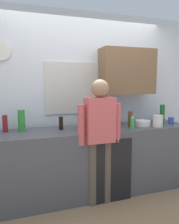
{
  "coord_description": "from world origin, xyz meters",
  "views": [
    {
      "loc": [
        -0.97,
        -2.48,
        1.56
      ],
      "look_at": [
        -0.05,
        0.25,
        1.17
      ],
      "focal_mm": 34.79,
      "sensor_mm": 36.0,
      "label": 1
    }
  ],
  "objects_px": {
    "coffee_maker": "(92,118)",
    "bottle_dark_sauce": "(61,123)",
    "person_at_sink": "(100,132)",
    "bottle_red_vinegar": "(5,124)",
    "bottle_amber_beer": "(130,119)",
    "mixing_bowl": "(143,123)",
    "dish_soap": "(132,123)",
    "storage_canister": "(158,121)",
    "bottle_olive_oil": "(115,118)",
    "cup_terracotta_mug": "(83,123)",
    "bottle_green_wine": "(162,114)",
    "bottle_clear_soda": "(21,121)",
    "cup_blue_mug": "(171,121)"
  },
  "relations": [
    {
      "from": "coffee_maker",
      "to": "bottle_dark_sauce",
      "type": "height_order",
      "value": "coffee_maker"
    },
    {
      "from": "coffee_maker",
      "to": "person_at_sink",
      "type": "distance_m",
      "value": 0.31
    },
    {
      "from": "bottle_red_vinegar",
      "to": "person_at_sink",
      "type": "relative_size",
      "value": 0.14
    },
    {
      "from": "bottle_amber_beer",
      "to": "mixing_bowl",
      "type": "bearing_deg",
      "value": 8.46
    },
    {
      "from": "dish_soap",
      "to": "storage_canister",
      "type": "distance_m",
      "value": 0.41
    },
    {
      "from": "bottle_red_vinegar",
      "to": "bottle_olive_oil",
      "type": "bearing_deg",
      "value": -4.38
    },
    {
      "from": "cup_terracotta_mug",
      "to": "mixing_bowl",
      "type": "height_order",
      "value": "cup_terracotta_mug"
    },
    {
      "from": "bottle_green_wine",
      "to": "bottle_olive_oil",
      "type": "relative_size",
      "value": 1.2
    },
    {
      "from": "bottle_red_vinegar",
      "to": "bottle_olive_oil",
      "type": "relative_size",
      "value": 0.88
    },
    {
      "from": "bottle_dark_sauce",
      "to": "person_at_sink",
      "type": "distance_m",
      "value": 0.56
    },
    {
      "from": "bottle_amber_beer",
      "to": "bottle_red_vinegar",
      "type": "bearing_deg",
      "value": 171.78
    },
    {
      "from": "bottle_clear_soda",
      "to": "dish_soap",
      "type": "height_order",
      "value": "bottle_clear_soda"
    },
    {
      "from": "person_at_sink",
      "to": "bottle_clear_soda",
      "type": "bearing_deg",
      "value": 142.52
    },
    {
      "from": "bottle_dark_sauce",
      "to": "coffee_maker",
      "type": "bearing_deg",
      "value": -11.77
    },
    {
      "from": "bottle_amber_beer",
      "to": "bottle_dark_sauce",
      "type": "bearing_deg",
      "value": 171.35
    },
    {
      "from": "bottle_clear_soda",
      "to": "person_at_sink",
      "type": "distance_m",
      "value": 1.03
    },
    {
      "from": "bottle_olive_oil",
      "to": "cup_blue_mug",
      "type": "height_order",
      "value": "bottle_olive_oil"
    },
    {
      "from": "bottle_green_wine",
      "to": "cup_blue_mug",
      "type": "relative_size",
      "value": 3.0
    },
    {
      "from": "coffee_maker",
      "to": "dish_soap",
      "type": "relative_size",
      "value": 1.83
    },
    {
      "from": "bottle_red_vinegar",
      "to": "bottle_clear_soda",
      "type": "xyz_separation_m",
      "value": [
        0.2,
        -0.02,
        0.03
      ]
    },
    {
      "from": "bottle_clear_soda",
      "to": "bottle_green_wine",
      "type": "bearing_deg",
      "value": -4.49
    },
    {
      "from": "cup_terracotta_mug",
      "to": "dish_soap",
      "type": "height_order",
      "value": "dish_soap"
    },
    {
      "from": "coffee_maker",
      "to": "bottle_green_wine",
      "type": "height_order",
      "value": "coffee_maker"
    },
    {
      "from": "bottle_dark_sauce",
      "to": "bottle_amber_beer",
      "type": "xyz_separation_m",
      "value": [
        0.97,
        -0.15,
        0.03
      ]
    },
    {
      "from": "dish_soap",
      "to": "cup_blue_mug",
      "type": "bearing_deg",
      "value": 9.12
    },
    {
      "from": "coffee_maker",
      "to": "mixing_bowl",
      "type": "height_order",
      "value": "coffee_maker"
    },
    {
      "from": "mixing_bowl",
      "to": "person_at_sink",
      "type": "bearing_deg",
      "value": -162.0
    },
    {
      "from": "bottle_dark_sauce",
      "to": "cup_blue_mug",
      "type": "relative_size",
      "value": 1.8
    },
    {
      "from": "bottle_dark_sauce",
      "to": "dish_soap",
      "type": "bearing_deg",
      "value": -13.97
    },
    {
      "from": "mixing_bowl",
      "to": "person_at_sink",
      "type": "relative_size",
      "value": 0.14
    },
    {
      "from": "bottle_olive_oil",
      "to": "cup_terracotta_mug",
      "type": "height_order",
      "value": "bottle_olive_oil"
    },
    {
      "from": "coffee_maker",
      "to": "bottle_dark_sauce",
      "type": "distance_m",
      "value": 0.43
    },
    {
      "from": "bottle_green_wine",
      "to": "bottle_clear_soda",
      "type": "relative_size",
      "value": 1.07
    },
    {
      "from": "bottle_amber_beer",
      "to": "person_at_sink",
      "type": "relative_size",
      "value": 0.14
    },
    {
      "from": "bottle_clear_soda",
      "to": "bottle_amber_beer",
      "type": "height_order",
      "value": "bottle_clear_soda"
    },
    {
      "from": "bottle_dark_sauce",
      "to": "person_at_sink",
      "type": "bearing_deg",
      "value": -41.39
    },
    {
      "from": "bottle_clear_soda",
      "to": "storage_canister",
      "type": "xyz_separation_m",
      "value": [
        1.87,
        -0.33,
        -0.05
      ]
    },
    {
      "from": "coffee_maker",
      "to": "storage_canister",
      "type": "bearing_deg",
      "value": -9.82
    },
    {
      "from": "bottle_green_wine",
      "to": "bottle_olive_oil",
      "type": "bearing_deg",
      "value": 175.3
    },
    {
      "from": "storage_canister",
      "to": "dish_soap",
      "type": "bearing_deg",
      "value": 178.07
    },
    {
      "from": "bottle_dark_sauce",
      "to": "cup_terracotta_mug",
      "type": "height_order",
      "value": "bottle_dark_sauce"
    },
    {
      "from": "bottle_red_vinegar",
      "to": "bottle_clear_soda",
      "type": "relative_size",
      "value": 0.79
    },
    {
      "from": "bottle_red_vinegar",
      "to": "mixing_bowl",
      "type": "bearing_deg",
      "value": -6.22
    },
    {
      "from": "mixing_bowl",
      "to": "storage_canister",
      "type": "relative_size",
      "value": 1.29
    },
    {
      "from": "bottle_olive_oil",
      "to": "dish_soap",
      "type": "xyz_separation_m",
      "value": [
        0.16,
        -0.22,
        -0.05
      ]
    },
    {
      "from": "bottle_red_vinegar",
      "to": "person_at_sink",
      "type": "bearing_deg",
      "value": -22.36
    },
    {
      "from": "bottle_olive_oil",
      "to": "bottle_amber_beer",
      "type": "bearing_deg",
      "value": -35.82
    },
    {
      "from": "bottle_clear_soda",
      "to": "storage_canister",
      "type": "bearing_deg",
      "value": -10.01
    },
    {
      "from": "cup_terracotta_mug",
      "to": "bottle_dark_sauce",
      "type": "bearing_deg",
      "value": -161.62
    },
    {
      "from": "bottle_olive_oil",
      "to": "storage_canister",
      "type": "height_order",
      "value": "bottle_olive_oil"
    }
  ]
}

